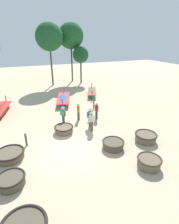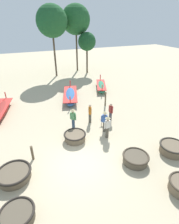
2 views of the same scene
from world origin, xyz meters
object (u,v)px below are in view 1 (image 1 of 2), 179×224
Objects in this scene: coracle_far_right at (149,162)px; fisherman_with_hat at (90,116)px; coracle_front_right at (146,137)px; long_boat_blue_hull at (92,93)px; long_boat_ochre_hull at (0,111)px; tree_right_mid at (49,37)px; fisherman_by_coracle at (78,111)px; long_boat_red_hull at (64,99)px; dog at (91,118)px; tree_center at (71,36)px; coracle_weathered at (10,155)px; coracle_front_left at (113,144)px; mooring_post_shoreline at (26,140)px; tree_left_mid at (81,55)px; coracle_tilted at (11,180)px; fisherman_crouching at (97,110)px; fisherman_standing_left at (92,120)px; mooring_post_mid_beach at (94,101)px; coracle_nearest at (64,129)px; fisherman_hauling at (63,114)px.

coracle_far_right is 6.12m from fisherman_with_hat.
long_boat_blue_hull is at bearing 86.51° from coracle_front_right.
tree_right_mid is (7.12, 9.61, 6.68)m from long_boat_ochre_hull.
long_boat_ochre_hull is 7.85m from fisherman_by_coracle.
long_boat_red_hull is 3.04× the size of fisherman_with_hat.
fisherman_with_hat is (0.56, -6.70, 0.61)m from long_boat_red_hull.
fisherman_by_coracle reaches higher than dog.
fisherman_with_hat reaches higher than dog.
coracle_front_right is 0.17× the size of tree_center.
coracle_front_left is at bearing -12.31° from coracle_weathered.
mooring_post_shoreline is at bearing -162.44° from dog.
coracle_tilted is at bearing -118.93° from tree_left_mid.
fisherman_crouching is (8.29, -4.51, 0.50)m from long_boat_ochre_hull.
fisherman_standing_left is (6.00, 3.68, 0.67)m from coracle_tilted.
long_boat_ochre_hull is 6.93m from mooring_post_shoreline.
mooring_post_mid_beach is at bearing -110.45° from long_boat_blue_hull.
mooring_post_shoreline reaches higher than coracle_nearest.
fisherman_by_coracle reaches higher than coracle_tilted.
coracle_far_right is 1.03× the size of mooring_post_mid_beach.
long_boat_ochre_hull is 13.70m from tree_right_mid.
coracle_front_left is at bearing -103.55° from mooring_post_mid_beach.
coracle_weathered is at bearing -134.21° from mooring_post_shoreline.
tree_left_mid reaches higher than coracle_far_right.
long_boat_ochre_hull is 11.01m from long_boat_blue_hull.
coracle_far_right is at bearing -99.51° from long_boat_blue_hull.
dog is 15.94m from tree_right_mid.
long_boat_blue_hull is at bearing 51.89° from coracle_tilted.
coracle_tilted is at bearing -114.78° from tree_center.
long_boat_ochre_hull is 8.61× the size of dog.
fisherman_with_hat is at bearing -31.25° from fisherman_hauling.
long_boat_blue_hull is at bearing 70.24° from fisherman_crouching.
long_boat_red_hull is 3.04× the size of fisherman_standing_left.
tree_right_mid reaches higher than mooring_post_shoreline.
dog is (7.58, -4.87, 0.03)m from long_boat_ochre_hull.
long_boat_ochre_hull is (-7.44, 9.14, 0.06)m from coracle_front_left.
fisherman_with_hat is 1.00× the size of fisherman_standing_left.
coracle_weathered is 9.23m from coracle_front_right.
fisherman_crouching is at bearing 91.04° from coracle_far_right.
mooring_post_mid_beach is at bearing 85.39° from coracle_far_right.
fisherman_crouching is (-0.13, 7.09, 0.52)m from coracle_far_right.
fisherman_with_hat is at bearing 10.88° from mooring_post_shoreline.
tree_center reaches higher than dog.
fisherman_hauling is 4.80m from mooring_post_mid_beach.
coracle_tilted reaches higher than coracle_front_left.
coracle_front_right is at bearing -92.22° from tree_center.
tree_right_mid is at bearing 82.23° from fisherman_hauling.
dog reaches higher than coracle_tilted.
fisherman_with_hat is at bearing 128.11° from coracle_front_right.
tree_center is at bearing 80.79° from fisherman_crouching.
fisherman_hauling reaches higher than coracle_far_right.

